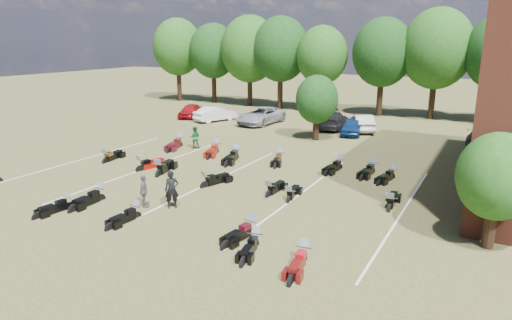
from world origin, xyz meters
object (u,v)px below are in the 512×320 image
Objects in this scene: car_4 at (352,127)px; person_black at (172,190)px; motorcycle_7 at (141,171)px; motorcycle_14 at (180,147)px; car_0 at (190,111)px; person_grey at (144,191)px; person_green at (195,137)px; motorcycle_3 at (136,218)px.

person_black is at bearing -106.31° from car_4.
motorcycle_14 reaches higher than motorcycle_7.
car_0 is at bearing -46.06° from motorcycle_7.
car_4 is at bearing 33.17° from motorcycle_14.
person_grey is 0.68× the size of motorcycle_7.
person_green is at bearing 77.99° from person_black.
motorcycle_14 is at bearing 83.28° from person_black.
car_0 is 2.43× the size of person_green.
motorcycle_7 is (-5.50, 3.93, -0.88)m from person_black.
car_0 is 2.48× the size of person_grey.
person_black is 1.10× the size of person_green.
person_black reaches higher than motorcycle_3.
person_green reaches higher than person_grey.
car_0 is at bearing 109.86° from motorcycle_14.
car_4 is 1.67× the size of motorcycle_7.
person_grey is 6.24m from motorcycle_7.
motorcycle_3 is (-0.63, -1.73, -0.88)m from person_black.
motorcycle_3 is (-2.91, -21.78, -0.65)m from car_4.
motorcycle_7 is (-7.79, -16.11, -0.65)m from car_4.
motorcycle_7 is (-4.88, 5.66, 0.00)m from motorcycle_3.
motorcycle_7 is at bearing 101.53° from person_black.
person_black is 2.04m from motorcycle_3.
car_4 is 1.55× the size of motorcycle_14.
car_0 is 24.72m from person_grey.
motorcycle_7 is 0.93× the size of motorcycle_14.
car_4 reaches higher than motorcycle_14.
motorcycle_14 is at bearing -73.93° from car_0.
person_green reaches higher than motorcycle_7.
person_black is 1.13× the size of person_grey.
car_4 is 21.98m from motorcycle_3.
motorcycle_7 is at bearing -125.60° from car_4.
motorcycle_7 is (0.54, -6.15, -0.80)m from person_green.
person_green is at bearing -8.88° from person_grey.
car_4 is at bearing -18.61° from car_0.
person_green is at bearing -139.67° from car_4.
motorcycle_14 is at bearing -143.51° from car_4.
motorcycle_3 is at bearing -107.42° from car_4.
person_black is (14.16, -20.53, 0.22)m from car_0.
car_0 is at bearing 81.65° from person_black.
person_black is 0.71× the size of motorcycle_14.
person_black is at bearing 91.52° from person_green.
person_green is 1.02× the size of person_grey.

